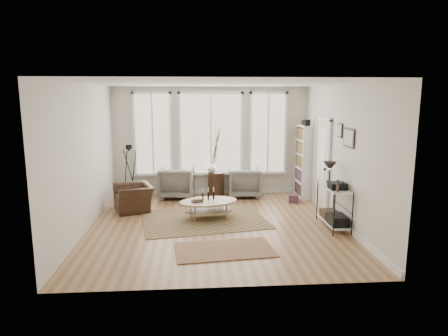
{
  "coord_description": "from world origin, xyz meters",
  "views": [
    {
      "loc": [
        -0.42,
        -7.97,
        2.67
      ],
      "look_at": [
        0.2,
        0.6,
        1.1
      ],
      "focal_mm": 32.0,
      "sensor_mm": 36.0,
      "label": 1
    }
  ],
  "objects": [
    {
      "name": "wall_art",
      "position": [
        2.58,
        -0.27,
        1.88
      ],
      "size": [
        0.04,
        0.88,
        0.44
      ],
      "color": "black",
      "rests_on": "ground"
    },
    {
      "name": "bookcase",
      "position": [
        2.44,
        2.23,
        0.96
      ],
      "size": [
        0.31,
        0.85,
        2.06
      ],
      "color": "white",
      "rests_on": "ground"
    },
    {
      "name": "rug_main",
      "position": [
        -0.25,
        0.4,
        0.01
      ],
      "size": [
        2.91,
        2.38,
        0.01
      ],
      "primitive_type": "cube",
      "rotation": [
        0.0,
        0.0,
        0.17
      ],
      "color": "brown",
      "rests_on": "ground"
    },
    {
      "name": "book_stack_near",
      "position": [
        2.05,
        1.69,
        0.1
      ],
      "size": [
        0.3,
        0.35,
        0.2
      ],
      "primitive_type": "cube",
      "rotation": [
        0.0,
        0.0,
        -0.21
      ],
      "color": "maroon",
      "rests_on": "ground"
    },
    {
      "name": "door",
      "position": [
        2.57,
        1.15,
        1.12
      ],
      "size": [
        0.09,
        1.06,
        2.22
      ],
      "color": "silver",
      "rests_on": "ground"
    },
    {
      "name": "vase",
      "position": [
        -0.0,
        2.45,
        0.78
      ],
      "size": [
        0.3,
        0.3,
        0.26
      ],
      "primitive_type": "imported",
      "rotation": [
        0.0,
        0.0,
        -0.26
      ],
      "color": "silver",
      "rests_on": "side_table"
    },
    {
      "name": "low_shelf",
      "position": [
        2.38,
        -0.3,
        0.51
      ],
      "size": [
        0.38,
        1.08,
        1.3
      ],
      "color": "white",
      "rests_on": "ground"
    },
    {
      "name": "room",
      "position": [
        0.02,
        0.03,
        1.43
      ],
      "size": [
        5.5,
        5.54,
        2.9
      ],
      "color": "#A1754B",
      "rests_on": "ground"
    },
    {
      "name": "rug_runner",
      "position": [
        0.06,
        -1.38,
        0.01
      ],
      "size": [
        1.8,
        1.13,
        0.01
      ],
      "primitive_type": "cube",
      "rotation": [
        0.0,
        0.0,
        0.11
      ],
      "color": "brown",
      "rests_on": "ground"
    },
    {
      "name": "side_table",
      "position": [
        0.12,
        2.41,
        0.88
      ],
      "size": [
        0.44,
        0.44,
        1.83
      ],
      "color": "#321F13",
      "rests_on": "ground"
    },
    {
      "name": "book_stack_far",
      "position": [
        2.05,
        1.74,
        0.08
      ],
      "size": [
        0.24,
        0.28,
        0.16
      ],
      "primitive_type": "cube",
      "rotation": [
        0.0,
        0.0,
        -0.18
      ],
      "color": "maroon",
      "rests_on": "ground"
    },
    {
      "name": "coffee_table",
      "position": [
        -0.16,
        0.47,
        0.31
      ],
      "size": [
        1.42,
        1.07,
        0.58
      ],
      "color": "tan",
      "rests_on": "ground"
    },
    {
      "name": "tripod_camera",
      "position": [
        -2.11,
        2.23,
        0.66
      ],
      "size": [
        0.5,
        0.5,
        1.43
      ],
      "color": "black",
      "rests_on": "ground"
    },
    {
      "name": "armchair_right",
      "position": [
        0.87,
        2.36,
        0.39
      ],
      "size": [
        0.87,
        0.89,
        0.78
      ],
      "primitive_type": "imported",
      "rotation": [
        0.0,
        0.0,
        3.1
      ],
      "color": "slate",
      "rests_on": "ground"
    },
    {
      "name": "armchair_left",
      "position": [
        -0.92,
        2.37,
        0.41
      ],
      "size": [
        0.95,
        0.97,
        0.81
      ],
      "primitive_type": "imported",
      "rotation": [
        0.0,
        0.0,
        3.05
      ],
      "color": "slate",
      "rests_on": "ground"
    },
    {
      "name": "bay_window",
      "position": [
        0.0,
        2.71,
        1.61
      ],
      "size": [
        4.14,
        0.12,
        2.24
      ],
      "color": "tan",
      "rests_on": "ground"
    },
    {
      "name": "accent_chair",
      "position": [
        -1.88,
        1.24,
        0.3
      ],
      "size": [
        1.14,
        1.07,
        0.6
      ],
      "primitive_type": "imported",
      "rotation": [
        0.0,
        0.0,
        -1.23
      ],
      "color": "#321F13",
      "rests_on": "ground"
    }
  ]
}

